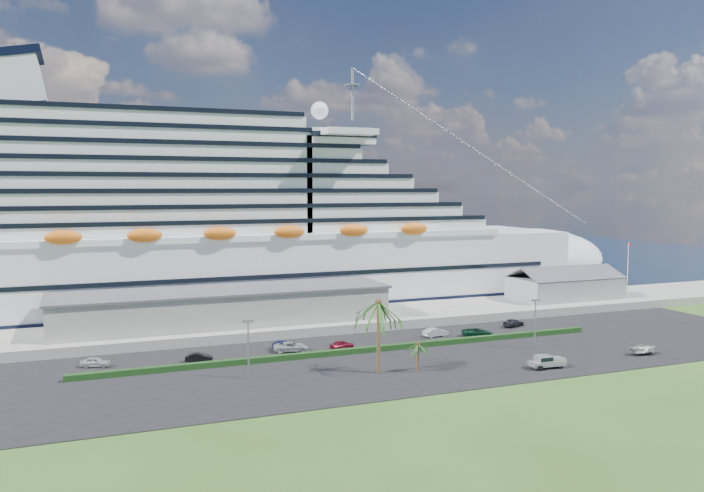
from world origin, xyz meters
name	(u,v)px	position (x,y,z in m)	size (l,w,h in m)	color
ground	(453,374)	(0.00, 0.00, 0.00)	(420.00, 420.00, 0.00)	#2D4B19
asphalt_lot	(418,356)	(0.00, 11.00, 0.06)	(140.00, 38.00, 0.12)	black
wharf	(351,318)	(0.00, 40.00, 0.90)	(240.00, 20.00, 1.80)	gray
water	(247,271)	(0.00, 130.00, 0.01)	(420.00, 160.00, 0.02)	black
cruise_ship	(217,234)	(-21.53, 64.00, 16.69)	(191.00, 38.00, 54.00)	silver
terminal_building	(224,306)	(-25.00, 40.00, 5.01)	(61.00, 15.00, 6.30)	gray
port_shed	(565,287)	(52.00, 40.00, 4.40)	(24.00, 12.31, 7.37)	gray
flagpole	(628,266)	(70.04, 40.00, 8.27)	(1.08, 0.16, 12.00)	silver
hedge	(359,350)	(-8.00, 16.00, 0.57)	(88.00, 1.10, 0.90)	black
lamp_post_left	(248,342)	(-28.00, 8.00, 5.34)	(1.60, 0.35, 8.27)	gray
lamp_post_right	(535,318)	(20.00, 8.00, 5.34)	(1.60, 0.35, 8.27)	gray
palm_tall	(379,311)	(-10.00, 4.00, 9.20)	(8.82, 8.82, 11.13)	#47301E
palm_short	(418,348)	(-4.50, 2.50, 3.67)	(3.53, 3.53, 4.56)	#47301E
parked_car_0	(96,362)	(-47.64, 22.60, 0.86)	(1.74, 4.33, 1.47)	#B6B6B8
parked_car_1	(199,357)	(-32.88, 20.02, 0.80)	(1.45, 4.15, 1.37)	black
parked_car_2	(291,347)	(-17.92, 21.15, 0.91)	(2.61, 5.66, 1.57)	#A5A9AE
parked_car_3	(284,344)	(-18.25, 24.25, 0.73)	(1.72, 4.24, 1.23)	#151849
parked_car_4	(342,345)	(-9.61, 19.76, 0.82)	(1.66, 4.13, 1.41)	maroon
parked_car_5	(435,332)	(9.25, 22.23, 0.90)	(1.66, 4.75, 1.56)	#B2B3BA
parked_car_6	(477,332)	(16.32, 19.61, 0.89)	(2.54, 5.51, 1.53)	#0C301D
parked_car_7	(513,323)	(27.47, 24.60, 0.85)	(2.04, 5.01, 1.45)	black
pickup_truck	(547,361)	(14.09, -2.82, 1.18)	(5.61, 2.39, 1.93)	black
boat_trailer	(644,348)	(33.76, -1.80, 1.14)	(5.32, 3.40, 1.53)	gray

